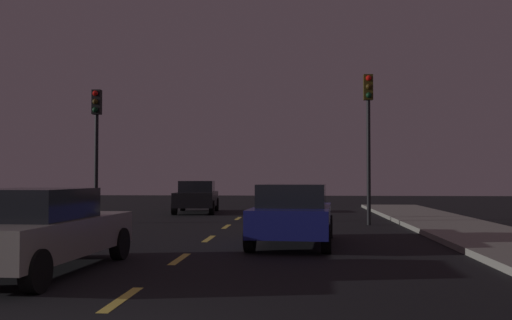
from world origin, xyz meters
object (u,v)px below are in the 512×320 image
car_adjacent_lane (37,230)px  car_oncoming_far (197,196)px  car_stopped_ahead (293,214)px  traffic_signal_left (96,130)px  traffic_signal_right (368,120)px

car_adjacent_lane → car_oncoming_far: car_oncoming_far is taller
car_adjacent_lane → car_stopped_ahead: bearing=45.3°
traffic_signal_left → car_adjacent_lane: (2.78, -10.43, -2.66)m
traffic_signal_left → traffic_signal_right: (9.82, 0.00, 0.27)m
traffic_signal_left → car_oncoming_far: traffic_signal_left is taller
car_stopped_ahead → car_adjacent_lane: size_ratio=0.96×
traffic_signal_left → car_oncoming_far: 7.39m
car_adjacent_lane → car_oncoming_far: (-0.22, 16.83, 0.01)m
car_stopped_ahead → traffic_signal_left: bearing=140.4°
traffic_signal_right → car_oncoming_far: (-7.26, 6.40, -2.92)m
traffic_signal_left → car_adjacent_lane: traffic_signal_left is taller
car_stopped_ahead → car_oncoming_far: size_ratio=1.02×
traffic_signal_left → car_stopped_ahead: bearing=-39.6°
car_stopped_ahead → car_oncoming_far: 13.21m
car_oncoming_far → traffic_signal_right: bearing=-41.4°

